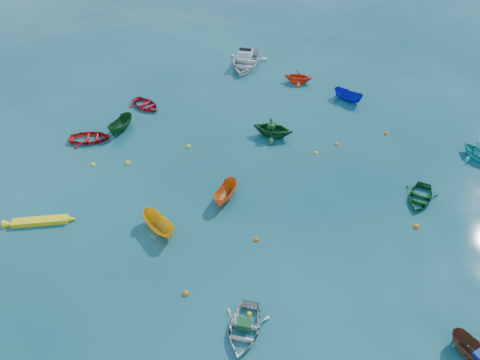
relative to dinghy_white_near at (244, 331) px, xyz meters
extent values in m
plane|color=#093943|center=(2.02, 5.67, 0.00)|extent=(160.00, 160.00, 0.00)
imported|color=beige|center=(0.00, 0.00, 0.00)|extent=(3.29, 3.74, 0.64)
imported|color=#552F1E|center=(9.97, -3.56, 0.00)|extent=(1.80, 2.88, 1.04)
imported|color=#FFB216|center=(-3.44, 7.55, 0.00)|extent=(2.31, 3.02, 1.10)
imported|color=#114C20|center=(12.89, 6.96, 0.00)|extent=(3.43, 3.55, 0.60)
imported|color=teal|center=(18.93, 10.24, 0.00)|extent=(2.59, 2.84, 1.27)
imported|color=red|center=(-7.81, 17.90, 0.00)|extent=(3.24, 2.48, 0.62)
imported|color=orange|center=(0.88, 9.55, 0.00)|extent=(2.29, 2.73, 1.02)
imported|color=#125022|center=(5.55, 15.68, 0.00)|extent=(3.88, 3.71, 1.58)
imported|color=#0E14B1|center=(13.06, 19.50, 0.00)|extent=(2.39, 2.65, 1.01)
imported|color=#B50F1C|center=(-3.54, 21.83, 0.00)|extent=(3.31, 3.49, 0.59)
imported|color=red|center=(9.91, 23.32, 0.00)|extent=(3.11, 2.93, 1.30)
imported|color=#104618|center=(-5.54, 18.79, 0.00)|extent=(2.40, 2.83, 1.06)
imported|color=silver|center=(6.02, 27.41, 0.00)|extent=(5.40, 6.12, 1.65)
cube|color=#134E22|center=(0.04, 0.09, 0.48)|extent=(0.81, 0.73, 0.32)
cube|color=navy|center=(10.02, -3.70, 0.66)|extent=(0.70, 0.61, 0.29)
cube|color=#134E1B|center=(5.47, 15.73, 0.95)|extent=(0.76, 0.83, 0.32)
sphere|color=#D4600B|center=(-2.49, 2.74, 0.00)|extent=(0.36, 0.36, 0.36)
sphere|color=yellow|center=(0.47, 0.90, 0.00)|extent=(0.29, 0.29, 0.29)
sphere|color=orange|center=(11.54, 4.73, 0.00)|extent=(0.37, 0.37, 0.37)
sphere|color=yellow|center=(-7.54, 14.84, 0.00)|extent=(0.32, 0.32, 0.32)
sphere|color=#E1590C|center=(1.94, 5.67, 0.00)|extent=(0.32, 0.32, 0.32)
sphere|color=yellow|center=(-0.78, 15.59, 0.00)|extent=(0.34, 0.34, 0.34)
sphere|color=orange|center=(14.08, 14.21, 0.00)|extent=(0.33, 0.33, 0.33)
sphere|color=gold|center=(-5.19, 14.50, 0.00)|extent=(0.39, 0.39, 0.39)
sphere|color=orange|center=(9.89, 13.67, 0.00)|extent=(0.33, 0.33, 0.33)
sphere|color=yellow|center=(8.06, 12.95, 0.00)|extent=(0.32, 0.32, 0.32)
camera|label=1|loc=(-2.73, -12.21, 20.09)|focal=35.00mm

